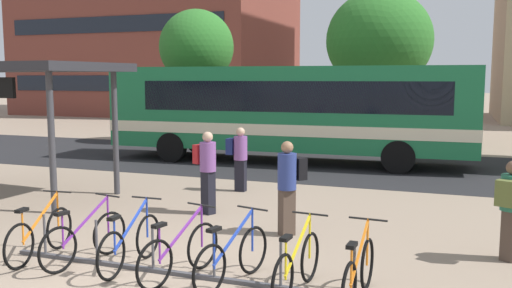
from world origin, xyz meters
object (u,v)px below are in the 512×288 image
at_px(parked_bicycle_blue_2, 131,244).
at_px(parked_bicycle_yellow_5, 297,266).
at_px(parked_bicycle_orange_6, 359,274).
at_px(parked_bicycle_orange_0, 40,235).
at_px(commuter_black_pack_1, 289,181).
at_px(street_tree_2, 197,47).
at_px(parked_bicycle_blue_4, 232,257).
at_px(commuter_red_pack_0, 207,166).
at_px(transit_shelter, 8,73).
at_px(city_bus, 285,110).
at_px(parked_bicycle_purple_3, 180,253).
at_px(commuter_olive_pack_3, 511,204).
at_px(street_tree_1, 379,41).
at_px(commuter_navy_pack_2, 239,155).
at_px(parked_bicycle_purple_1, 85,239).

bearing_deg(parked_bicycle_blue_2, parked_bicycle_yellow_5, -93.03).
bearing_deg(parked_bicycle_orange_6, parked_bicycle_orange_0, 93.15).
xyz_separation_m(commuter_black_pack_1, street_tree_2, (-7.88, 12.39, 3.14)).
distance_m(parked_bicycle_blue_4, commuter_red_pack_0, 4.10).
distance_m(parked_bicycle_orange_0, street_tree_2, 16.11).
bearing_deg(transit_shelter, city_bus, 60.69).
xyz_separation_m(parked_bicycle_orange_0, street_tree_2, (-4.55, 14.99, 3.75)).
xyz_separation_m(parked_bicycle_purple_3, commuter_black_pack_1, (0.82, 2.64, 0.61)).
relative_size(parked_bicycle_orange_6, transit_shelter, 0.31).
bearing_deg(commuter_olive_pack_3, parked_bicycle_orange_6, 165.71).
bearing_deg(street_tree_1, parked_bicycle_orange_0, -99.07).
height_order(parked_bicycle_blue_2, parked_bicycle_orange_6, same).
bearing_deg(commuter_olive_pack_3, commuter_red_pack_0, 103.00).
bearing_deg(commuter_red_pack_0, parked_bicycle_orange_0, -82.62).
relative_size(commuter_black_pack_1, street_tree_1, 0.26).
height_order(commuter_navy_pack_2, street_tree_2, street_tree_2).
bearing_deg(street_tree_1, parked_bicycle_yellow_5, -85.65).
bearing_deg(parked_bicycle_yellow_5, commuter_olive_pack_3, -43.78).
xyz_separation_m(parked_bicycle_orange_6, commuter_black_pack_1, (-1.71, 2.63, 0.61)).
distance_m(parked_bicycle_blue_4, parked_bicycle_yellow_5, 0.94).
bearing_deg(street_tree_1, commuter_red_pack_0, -96.34).
relative_size(commuter_red_pack_0, street_tree_1, 0.26).
xyz_separation_m(parked_bicycle_orange_6, commuter_red_pack_0, (-3.77, 3.56, 0.62)).
relative_size(parked_bicycle_blue_2, parked_bicycle_blue_4, 1.02).
bearing_deg(street_tree_2, commuter_olive_pack_3, -47.52).
xyz_separation_m(parked_bicycle_purple_1, transit_shelter, (-4.80, 3.56, 2.58)).
distance_m(parked_bicycle_blue_2, parked_bicycle_orange_6, 3.44).
distance_m(transit_shelter, commuter_olive_pack_3, 11.21).
height_order(parked_bicycle_purple_1, commuter_olive_pack_3, commuter_olive_pack_3).
bearing_deg(city_bus, commuter_olive_pack_3, 124.19).
bearing_deg(commuter_red_pack_0, commuter_olive_pack_3, 15.84).
distance_m(city_bus, street_tree_2, 7.13).
height_order(parked_bicycle_purple_3, street_tree_1, street_tree_1).
distance_m(commuter_navy_pack_2, commuter_olive_pack_3, 6.87).
xyz_separation_m(parked_bicycle_purple_1, commuter_navy_pack_2, (0.24, 5.85, 0.54)).
relative_size(city_bus, commuter_red_pack_0, 6.96).
height_order(parked_bicycle_yellow_5, transit_shelter, transit_shelter).
distance_m(transit_shelter, street_tree_2, 11.45).
distance_m(parked_bicycle_purple_1, parked_bicycle_orange_6, 4.22).
bearing_deg(street_tree_2, parked_bicycle_orange_0, -73.10).
relative_size(commuter_black_pack_1, commuter_navy_pack_2, 1.07).
distance_m(transit_shelter, commuter_black_pack_1, 7.64).
distance_m(city_bus, transit_shelter, 8.72).
height_order(transit_shelter, commuter_olive_pack_3, transit_shelter).
bearing_deg(parked_bicycle_orange_6, parked_bicycle_yellow_5, 92.32).
xyz_separation_m(parked_bicycle_purple_3, parked_bicycle_blue_4, (0.78, 0.07, 0.00)).
height_order(parked_bicycle_purple_1, street_tree_1, street_tree_1).
distance_m(parked_bicycle_purple_3, parked_bicycle_yellow_5, 1.72).
relative_size(commuter_olive_pack_3, street_tree_2, 0.27).
xyz_separation_m(parked_bicycle_orange_6, commuter_navy_pack_2, (-3.99, 5.92, 0.54)).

